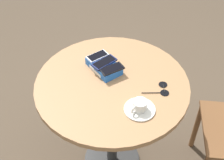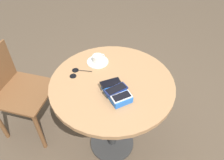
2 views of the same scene
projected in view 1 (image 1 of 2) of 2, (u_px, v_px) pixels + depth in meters
name	position (u px, v px, depth m)	size (l,w,h in m)	color
ground_plane	(112.00, 160.00, 2.25)	(8.00, 8.00, 0.00)	brown
round_table	(112.00, 100.00, 1.81)	(0.85, 0.85, 0.78)	#2D2D2D
phone_box	(104.00, 66.00, 1.78)	(0.22, 0.16, 0.05)	blue
phone_white	(97.00, 56.00, 1.80)	(0.08, 0.13, 0.01)	silver
phone_navy	(104.00, 62.00, 1.76)	(0.08, 0.15, 0.01)	navy
phone_black	(112.00, 69.00, 1.72)	(0.10, 0.14, 0.01)	black
saucer	(140.00, 109.00, 1.57)	(0.16, 0.16, 0.01)	silver
coffee_cup	(140.00, 105.00, 1.54)	(0.07, 0.10, 0.05)	silver
sunglasses	(163.00, 89.00, 1.67)	(0.11, 0.16, 0.01)	black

